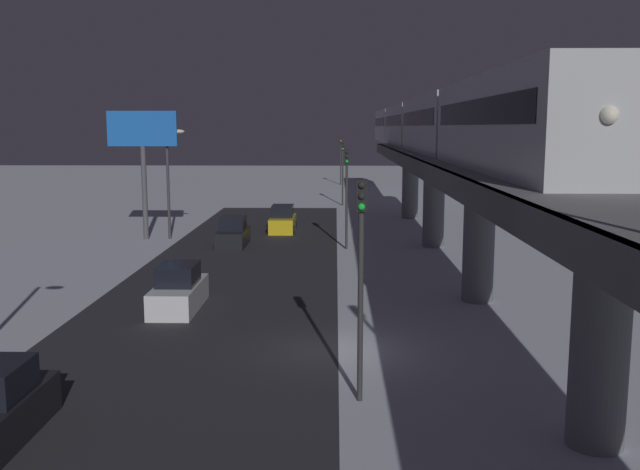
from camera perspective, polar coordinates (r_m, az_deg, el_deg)
name	(u,v)px	position (r m, az deg, el deg)	size (l,w,h in m)	color
ground_plane	(321,350)	(25.40, 0.05, -9.25)	(240.00, 240.00, 0.00)	silver
avenue_asphalt	(184,349)	(25.96, -10.91, -9.00)	(11.00, 88.66, 0.01)	#28282D
elevated_railway	(522,199)	(25.10, 15.93, 2.77)	(5.00, 88.66, 6.24)	slate
subway_train	(421,124)	(54.37, 8.16, 8.81)	(2.94, 74.07, 3.40)	#B7BABF
sedan_yellow	(283,221)	(53.66, -3.02, 1.15)	(1.91, 4.58, 1.97)	gold
sedan_white	(179,291)	(31.37, -11.30, -4.42)	(1.80, 4.56, 1.97)	silver
sedan_black_2	(233,234)	(47.26, -7.01, 0.08)	(1.80, 4.35, 1.97)	black
traffic_light_near	(361,258)	(19.87, 3.31, -1.84)	(0.32, 0.44, 6.40)	#2D2D2D
traffic_light_mid	(347,184)	(45.34, 2.16, 4.10)	(0.32, 0.44, 6.40)	#2D2D2D
traffic_light_far	(343,164)	(70.96, 1.84, 5.76)	(0.32, 0.44, 6.40)	#2D2D2D
traffic_light_distant	(341,154)	(96.60, 1.68, 6.54)	(0.32, 0.44, 6.40)	#2D2D2D
commercial_billboard	(143,141)	(50.70, -14.07, 7.31)	(4.80, 0.36, 8.90)	#4C4C51
street_lamp_far	(171,170)	(50.57, -11.89, 5.10)	(1.35, 0.44, 7.65)	#38383D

